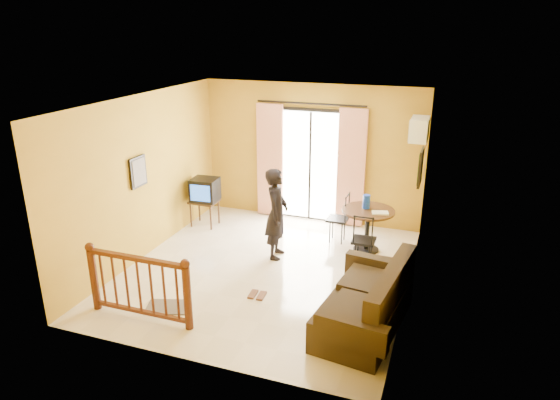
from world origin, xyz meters
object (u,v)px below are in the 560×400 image
(coffee_table, at_px, (380,275))
(standing_person, at_px, (277,214))
(television, at_px, (205,190))
(sofa, at_px, (369,305))
(dining_table, at_px, (368,218))

(coffee_table, relative_size, standing_person, 0.53)
(television, height_order, sofa, television)
(television, relative_size, coffee_table, 0.63)
(television, bearing_deg, standing_person, -29.01)
(standing_person, bearing_deg, dining_table, -69.72)
(television, xyz_separation_m, dining_table, (3.27, -0.07, -0.15))
(dining_table, relative_size, coffee_table, 1.10)
(television, xyz_separation_m, sofa, (3.73, -2.50, -0.42))
(coffee_table, bearing_deg, dining_table, 108.43)
(sofa, bearing_deg, coffee_table, 98.28)
(coffee_table, bearing_deg, sofa, -89.47)
(coffee_table, distance_m, sofa, 1.08)
(television, distance_m, coffee_table, 4.02)
(coffee_table, distance_m, standing_person, 2.06)
(television, distance_m, sofa, 4.51)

